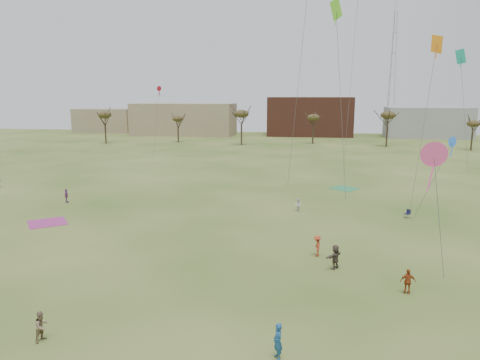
% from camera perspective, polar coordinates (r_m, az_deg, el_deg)
% --- Properties ---
extents(ground, '(260.00, 260.00, 0.00)m').
position_cam_1_polar(ground, '(27.14, -4.25, -16.30)').
color(ground, '#305119').
rests_on(ground, ground).
extents(flyer_near_right, '(0.67, 0.77, 1.79)m').
position_cam_1_polar(flyer_near_right, '(22.40, 4.89, -20.00)').
color(flyer_near_right, '#1C5084').
rests_on(flyer_near_right, ground).
extents(spectator_fore_a, '(0.96, 0.40, 1.63)m').
position_cam_1_polar(spectator_fore_a, '(30.54, 20.83, -12.13)').
color(spectator_fore_a, '#A6451C').
rests_on(spectator_fore_a, ground).
extents(spectator_fore_b, '(0.80, 0.91, 1.58)m').
position_cam_1_polar(spectator_fore_b, '(25.82, -24.20, -16.80)').
color(spectator_fore_b, '#8D7159').
rests_on(spectator_fore_b, ground).
extents(spectator_fore_c, '(1.44, 1.64, 1.79)m').
position_cam_1_polar(spectator_fore_c, '(33.16, 12.17, -9.67)').
color(spectator_fore_c, brown).
rests_on(spectator_fore_c, ground).
extents(flyer_mid_b, '(0.71, 1.12, 1.65)m').
position_cam_1_polar(flyer_mid_b, '(35.45, 9.91, -8.35)').
color(flyer_mid_b, '#B53C21').
rests_on(flyer_mid_b, ground).
extents(spectator_mid_d, '(0.78, 1.03, 1.62)m').
position_cam_1_polar(spectator_mid_d, '(55.85, -21.47, -1.90)').
color(spectator_mid_d, '#7F3886').
rests_on(spectator_mid_d, ground).
extents(spectator_mid_e, '(0.88, 0.90, 1.45)m').
position_cam_1_polar(spectator_mid_e, '(48.40, 7.50, -3.20)').
color(spectator_mid_e, white).
rests_on(spectator_mid_e, ground).
extents(blanket_plum, '(4.82, 4.82, 0.03)m').
position_cam_1_polar(blanket_plum, '(47.89, -23.58, -5.08)').
color(blanket_plum, '#A73381').
rests_on(blanket_plum, ground).
extents(blanket_olive, '(4.52, 4.52, 0.03)m').
position_cam_1_polar(blanket_olive, '(61.51, 13.24, -1.08)').
color(blanket_olive, '#338D53').
rests_on(blanket_olive, ground).
extents(camp_chair_right, '(0.74, 0.74, 0.87)m').
position_cam_1_polar(camp_chair_right, '(48.76, 20.74, -4.28)').
color(camp_chair_right, '#121333').
rests_on(camp_chair_right, ground).
extents(kites_aloft, '(65.59, 55.02, 26.79)m').
position_cam_1_polar(kites_aloft, '(53.32, 8.69, 20.08)').
color(kites_aloft, '#CF4318').
rests_on(kites_aloft, ground).
extents(tree_line, '(117.44, 49.32, 8.91)m').
position_cam_1_polar(tree_line, '(103.09, 4.49, 7.82)').
color(tree_line, '#3A2B1E').
rests_on(tree_line, ground).
extents(building_tan, '(32.00, 14.00, 10.00)m').
position_cam_1_polar(building_tan, '(144.53, -7.21, 7.78)').
color(building_tan, '#937F60').
rests_on(building_tan, ground).
extents(building_brick, '(26.00, 16.00, 12.00)m').
position_cam_1_polar(building_brick, '(143.61, 9.03, 8.11)').
color(building_brick, brown).
rests_on(building_brick, ground).
extents(building_grey, '(24.00, 12.00, 9.00)m').
position_cam_1_polar(building_grey, '(145.76, 22.99, 6.85)').
color(building_grey, gray).
rests_on(building_grey, ground).
extents(building_tan_west, '(20.00, 12.00, 8.00)m').
position_cam_1_polar(building_tan_west, '(161.99, -16.81, 7.37)').
color(building_tan_west, '#937F60').
rests_on(building_tan_west, ground).
extents(radio_tower, '(1.51, 1.72, 41.00)m').
position_cam_1_polar(radio_tower, '(150.59, 18.99, 12.82)').
color(radio_tower, '#9EA3A8').
rests_on(radio_tower, ground).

